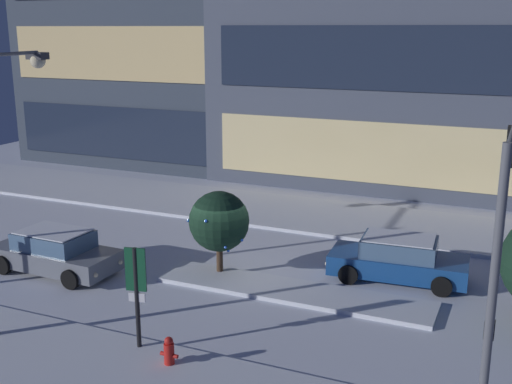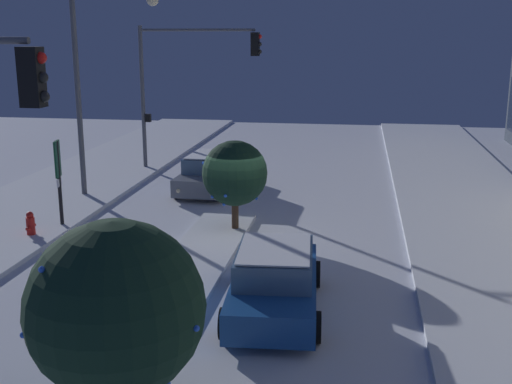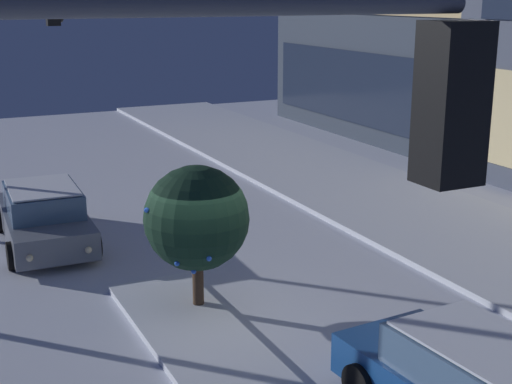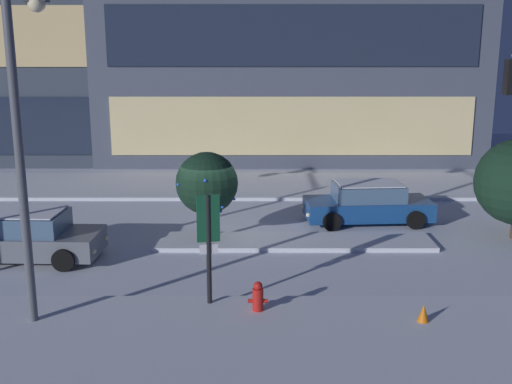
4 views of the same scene
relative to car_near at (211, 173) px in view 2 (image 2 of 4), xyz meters
The scene contains 12 objects.
ground 6.04m from the car_near, 20.21° to the left, with size 52.00×52.00×0.00m, color silver.
curb_strip_near 8.07m from the car_near, 45.66° to the right, with size 52.00×5.20×0.14m, color silver.
curb_strip_far 11.40m from the car_near, 60.39° to the left, with size 52.00×5.20×0.14m, color silver.
median_strip 8.34m from the car_near, 10.58° to the left, with size 9.00×1.80×0.14m, color silver.
car_near is the anchor object (origin of this frame).
car_far 11.72m from the car_near, 20.14° to the left, with size 4.70×2.32×1.49m.
traffic_light_corner_near_left 5.55m from the car_near, 152.52° to the right, with size 0.32×5.56×6.50m.
street_lamp_arched 5.94m from the car_near, 64.88° to the right, with size 0.74×3.21×7.69m.
fire_hydrant 8.08m from the car_near, 29.96° to the right, with size 0.48×0.26×0.86m.
parking_info_sign 6.92m from the car_near, 31.68° to the right, with size 0.55×0.17×2.86m.
decorated_tree_median 5.83m from the car_near, 20.79° to the left, with size 2.05×2.06×2.94m.
decorated_tree_left_of_median 15.77m from the car_near, ahead, with size 2.84×2.86×3.35m.
Camera 2 is at (18.78, 3.70, 6.10)m, focal length 44.90 mm.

